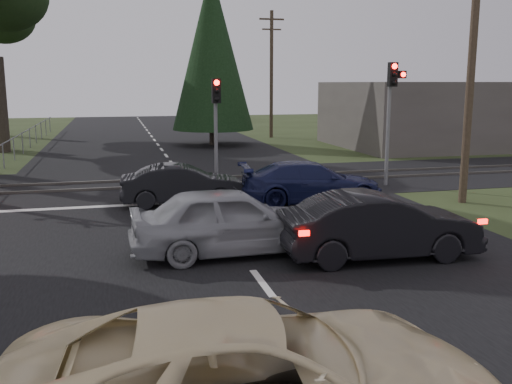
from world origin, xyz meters
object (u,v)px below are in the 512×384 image
object	(u,v)px
traffic_signal_center	(216,114)
utility_pole_near	(472,58)
dark_hatchback	(379,226)
blue_sedan	(311,183)
utility_pole_mid	(271,72)
silver_car	(231,221)
dark_car_far	(183,185)
utility_pole_far	(213,76)
cream_coupe	(257,380)
traffic_signal_right	(392,100)

from	to	relation	value
traffic_signal_center	utility_pole_near	distance (m)	9.05
utility_pole_near	dark_hatchback	bearing A→B (deg)	-137.77
utility_pole_near	blue_sedan	distance (m)	6.50
traffic_signal_center	dark_hatchback	size ratio (longest dim) A/B	0.91
utility_pole_mid	silver_car	xyz separation A→B (m)	(-8.70, -27.87, -3.93)
utility_pole_mid	blue_sedan	xyz separation A→B (m)	(-4.96, -22.86, -4.04)
traffic_signal_center	dark_car_far	xyz separation A→B (m)	(-1.63, -2.76, -2.15)
dark_hatchback	dark_car_far	distance (m)	7.81
utility_pole_far	utility_pole_near	bearing A→B (deg)	-90.00
dark_car_far	blue_sedan	bearing A→B (deg)	-97.12
cream_coupe	dark_hatchback	bearing A→B (deg)	-31.04
utility_pole_mid	dark_hatchback	distance (m)	29.79
utility_pole_near	traffic_signal_right	bearing A→B (deg)	105.34
dark_car_far	traffic_signal_center	bearing A→B (deg)	-27.10
dark_car_far	traffic_signal_right	bearing A→B (deg)	-75.82
utility_pole_mid	cream_coupe	size ratio (longest dim) A/B	1.63
traffic_signal_right	blue_sedan	bearing A→B (deg)	-149.83
utility_pole_far	blue_sedan	xyz separation A→B (m)	(-4.96, -47.86, -4.04)
dark_hatchback	utility_pole_near	bearing A→B (deg)	-45.61
traffic_signal_center	dark_car_far	size ratio (longest dim) A/B	1.03
silver_car	cream_coupe	bearing A→B (deg)	169.67
silver_car	utility_pole_mid	bearing A→B (deg)	-18.38
traffic_signal_right	blue_sedan	world-z (taller)	traffic_signal_right
traffic_signal_right	traffic_signal_center	size ratio (longest dim) A/B	1.15
utility_pole_mid	utility_pole_far	bearing A→B (deg)	90.00
utility_pole_near	silver_car	size ratio (longest dim) A/B	1.93
utility_pole_far	utility_pole_mid	bearing A→B (deg)	-90.00
utility_pole_mid	silver_car	bearing A→B (deg)	-107.34
traffic_signal_right	cream_coupe	xyz separation A→B (m)	(-8.91, -14.45, -2.55)
traffic_signal_right	utility_pole_near	distance (m)	3.87
silver_car	utility_pole_far	bearing A→B (deg)	-10.39
traffic_signal_center	blue_sedan	distance (m)	4.84
utility_pole_mid	traffic_signal_center	bearing A→B (deg)	-111.21
blue_sedan	traffic_signal_center	bearing A→B (deg)	40.96
cream_coupe	dark_car_far	world-z (taller)	cream_coupe
utility_pole_mid	traffic_signal_right	bearing A→B (deg)	-92.66
traffic_signal_center	silver_car	distance (m)	8.86
utility_pole_mid	silver_car	distance (m)	29.46
utility_pole_near	silver_car	bearing A→B (deg)	-156.03
cream_coupe	silver_car	world-z (taller)	silver_car
traffic_signal_right	utility_pole_near	xyz separation A→B (m)	(0.95, -3.47, 1.41)
utility_pole_near	utility_pole_mid	distance (m)	24.00
utility_pole_mid	utility_pole_far	world-z (taller)	same
traffic_signal_right	dark_hatchback	bearing A→B (deg)	-118.26
traffic_signal_right	dark_car_far	distance (m)	8.73
cream_coupe	silver_car	distance (m)	7.20
cream_coupe	blue_sedan	xyz separation A→B (m)	(4.90, 12.12, -0.08)
traffic_signal_center	cream_coupe	size ratio (longest dim) A/B	0.74
traffic_signal_right	silver_car	world-z (taller)	traffic_signal_right
utility_pole_far	traffic_signal_center	bearing A→B (deg)	-99.60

